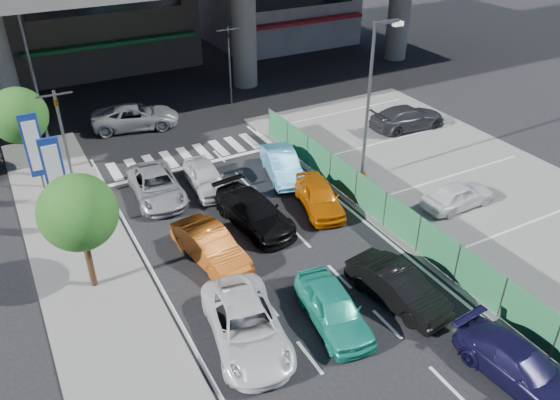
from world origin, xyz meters
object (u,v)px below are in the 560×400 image
traffic_cone (365,175)px  kei_truck_front_right (282,165)px  taxi_teal_mid (333,308)px  parked_sedan_white (458,195)px  traffic_light_left (59,117)px  signboard_near (55,175)px  sedan_black_mid (254,212)px  sedan_white_front_mid (206,177)px  sedan_white_mid_left (246,326)px  crossing_wagon_silver (135,117)px  wagon_silver_front_left (156,186)px  taxi_orange_left (210,246)px  street_lamp_left (34,65)px  street_lamp_right (372,91)px  taxi_orange_right (319,196)px  tree_far (19,116)px  parked_sedan_dgrey (408,118)px  traffic_light_right (229,46)px  tree_near (78,213)px  hatch_black_mid_right (398,287)px  signboard_far (35,148)px  minivan_navy_back (519,365)px

traffic_cone → kei_truck_front_right: bearing=142.8°
traffic_cone → taxi_teal_mid: bearing=-132.3°
parked_sedan_white → traffic_light_left: bearing=56.0°
traffic_light_left → signboard_near: size_ratio=1.11×
taxi_teal_mid → sedan_black_mid: same height
sedan_white_front_mid → sedan_white_mid_left: bearing=-100.0°
sedan_black_mid → parked_sedan_white: size_ratio=1.30×
taxi_teal_mid → crossing_wagon_silver: bearing=101.6°
sedan_black_mid → traffic_light_left: bearing=125.7°
wagon_silver_front_left → kei_truck_front_right: (6.36, -1.06, 0.04)m
taxi_orange_left → sedan_black_mid: (2.70, 1.45, 0.00)m
taxi_teal_mid → wagon_silver_front_left: 11.66m
sedan_white_front_mid → kei_truck_front_right: size_ratio=0.93×
traffic_light_left → taxi_orange_left: (3.79, -8.53, -3.25)m
street_lamp_left → sedan_white_mid_left: street_lamp_left is taller
street_lamp_right → taxi_orange_right: bearing=-160.2°
crossing_wagon_silver → signboard_near: bearing=163.1°
traffic_light_left → tree_far: (-1.60, 2.50, -0.55)m
taxi_orange_right → sedan_white_front_mid: bearing=147.0°
parked_sedan_white → parked_sedan_dgrey: (3.88, 8.27, 0.08)m
tree_far → wagon_silver_front_left: 7.70m
parked_sedan_dgrey → traffic_cone: 7.56m
taxi_orange_left → parked_sedan_dgrey: 16.91m
sedan_white_front_mid → traffic_light_right: bearing=64.2°
street_lamp_left → crossing_wagon_silver: (5.01, 0.13, -4.04)m
kei_truck_front_right → parked_sedan_white: size_ratio=1.14×
wagon_silver_front_left → parked_sedan_dgrey: parked_sedan_dgrey is taller
traffic_light_left → taxi_teal_mid: traffic_light_left is taller
signboard_near → taxi_teal_mid: size_ratio=1.16×
taxi_teal_mid → parked_sedan_white: taxi_teal_mid is taller
tree_near → parked_sedan_white: (16.35, -2.36, -2.70)m
hatch_black_mid_right → taxi_orange_left: (-5.05, 5.65, 0.00)m
signboard_far → parked_sedan_dgrey: size_ratio=0.96×
minivan_navy_back → hatch_black_mid_right: bearing=95.8°
traffic_light_right → minivan_navy_back: size_ratio=1.22×
tree_near → taxi_teal_mid: size_ratio=1.19×
hatch_black_mid_right → wagon_silver_front_left: bearing=106.2°
sedan_white_mid_left → parked_sedan_white: size_ratio=1.35×
sedan_black_mid → crossing_wagon_silver: crossing_wagon_silver is taller
traffic_light_right → sedan_white_front_mid: bearing=-120.4°
minivan_navy_back → wagon_silver_front_left: (-6.41, 16.19, 0.03)m
traffic_light_left → wagon_silver_front_left: 5.43m
signboard_near → taxi_teal_mid: signboard_near is taller
taxi_orange_right → wagon_silver_front_left: taxi_orange_right is taller
crossing_wagon_silver → hatch_black_mid_right: bearing=-155.7°
tree_far → wagon_silver_front_left: size_ratio=1.03×
tree_far → parked_sedan_white: 21.60m
crossing_wagon_silver → kei_truck_front_right: bearing=-140.4°
street_lamp_left → hatch_black_mid_right: street_lamp_left is taller
tree_near → traffic_cone: bearing=7.0°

